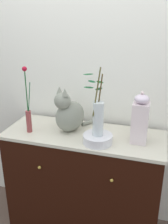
# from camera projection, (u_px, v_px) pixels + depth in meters

# --- Properties ---
(wall_back) EXTENTS (4.40, 0.08, 2.60)m
(wall_back) POSITION_uv_depth(u_px,v_px,m) (95.00, 78.00, 2.16)
(wall_back) COLOR white
(wall_back) RESTS_ON ground_plane
(sideboard) EXTENTS (1.25, 0.50, 0.93)m
(sideboard) POSITION_uv_depth(u_px,v_px,m) (84.00, 183.00, 2.18)
(sideboard) COLOR black
(sideboard) RESTS_ON ground_plane
(cat_sitting) EXTENTS (0.33, 0.42, 0.37)m
(cat_sitting) POSITION_uv_depth(u_px,v_px,m) (69.00, 114.00, 2.00)
(cat_sitting) COLOR gray
(cat_sitting) RESTS_ON sideboard
(vase_slim_green) EXTENTS (0.06, 0.04, 0.52)m
(vase_slim_green) POSITION_uv_depth(u_px,v_px,m) (28.00, 114.00, 1.99)
(vase_slim_green) COLOR brown
(vase_slim_green) RESTS_ON sideboard
(bowl_porcelain) EXTENTS (0.21, 0.21, 0.06)m
(bowl_porcelain) POSITION_uv_depth(u_px,v_px,m) (98.00, 139.00, 1.86)
(bowl_porcelain) COLOR silver
(bowl_porcelain) RESTS_ON sideboard
(vase_glass_clear) EXTENTS (0.16, 0.12, 0.48)m
(vase_glass_clear) POSITION_uv_depth(u_px,v_px,m) (98.00, 117.00, 1.80)
(vase_glass_clear) COLOR silver
(vase_glass_clear) RESTS_ON bowl_porcelain
(jar_lidded_porcelain) EXTENTS (0.12, 0.12, 0.38)m
(jar_lidded_porcelain) POSITION_uv_depth(u_px,v_px,m) (140.00, 120.00, 1.82)
(jar_lidded_porcelain) COLOR silver
(jar_lidded_porcelain) RESTS_ON sideboard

